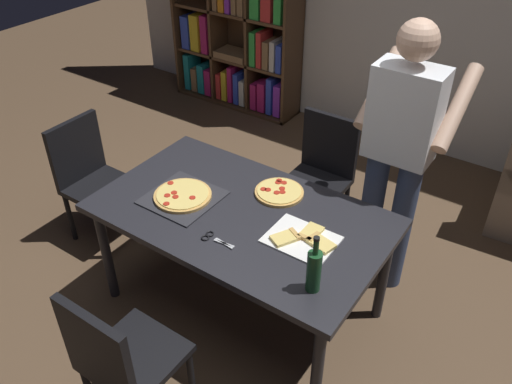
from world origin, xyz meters
TOP-DOWN VIEW (x-y plane):
  - ground_plane at (0.00, 0.00)m, footprint 12.00×12.00m
  - dining_table at (0.00, 0.00)m, footprint 1.65×0.97m
  - chair_near_camera at (-0.00, -0.97)m, footprint 0.42×0.42m
  - chair_far_side at (0.00, 0.97)m, footprint 0.42×0.42m
  - chair_left_end at (-1.31, 0.00)m, footprint 0.42×0.42m
  - bookshelf at (-1.77, 2.37)m, footprint 1.40×0.35m
  - person_serving_pizza at (0.59, 0.75)m, footprint 0.55×0.54m
  - pepperoni_pizza_on_tray at (-0.36, -0.08)m, footprint 0.40×0.40m
  - pizza_slices_on_towel at (0.41, -0.01)m, footprint 0.37×0.28m
  - wine_bottle at (0.62, -0.29)m, footprint 0.07×0.07m
  - kitchen_scissors at (0.02, -0.27)m, footprint 0.19×0.08m
  - second_pizza_plain at (0.08, 0.27)m, footprint 0.29×0.29m

SIDE VIEW (x-z plane):
  - ground_plane at x=0.00m, z-range 0.00..0.00m
  - chair_near_camera at x=0.00m, z-range 0.06..0.96m
  - chair_far_side at x=0.00m, z-range 0.06..0.96m
  - chair_left_end at x=-1.31m, z-range 0.06..0.96m
  - dining_table at x=0.00m, z-range 0.30..1.05m
  - kitchen_scissors at x=0.02m, z-range 0.75..0.76m
  - pizza_slices_on_towel at x=0.41m, z-range 0.75..0.78m
  - second_pizza_plain at x=0.08m, z-range 0.75..0.78m
  - pepperoni_pizza_on_tray at x=-0.36m, z-range 0.75..0.78m
  - wine_bottle at x=0.62m, z-range 0.71..1.03m
  - bookshelf at x=-1.77m, z-range -0.06..1.89m
  - person_serving_pizza at x=0.59m, z-range 0.12..1.87m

